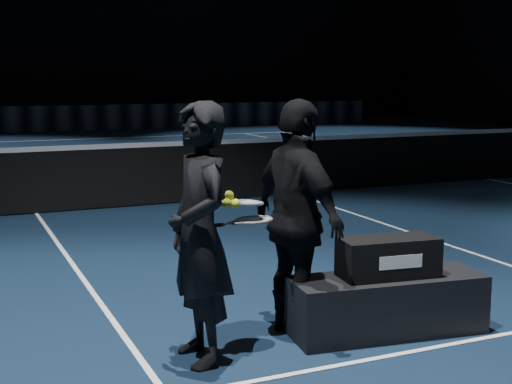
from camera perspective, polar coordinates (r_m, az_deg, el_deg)
floor at (r=11.75m, az=3.12°, el=-0.19°), size 36.00×36.00×0.00m
court_lines at (r=11.75m, az=3.12°, el=-0.17°), size 10.98×23.78×0.01m
net_mesh at (r=11.69m, az=3.14°, el=1.99°), size 12.80×0.02×0.86m
net_tape at (r=11.64m, az=3.16°, el=4.26°), size 12.80×0.03×0.07m
sponsor_backdrop at (r=26.40m, az=-12.35°, el=5.85°), size 22.00×0.15×0.90m
player_bench at (r=5.54m, az=10.43°, el=-8.85°), size 1.53×0.67×0.44m
racket_bag at (r=5.43m, az=10.54°, el=-5.14°), size 0.77×0.41×0.30m
bag_signature at (r=5.31m, az=11.52°, el=-5.52°), size 0.34×0.05×0.10m
player_a at (r=4.78m, az=-4.55°, el=-3.39°), size 0.45×0.66×1.77m
player_b at (r=5.26m, az=3.36°, el=-2.19°), size 0.55×1.08×1.77m
racket_lower at (r=5.01m, az=-0.17°, el=-2.25°), size 0.71×0.36×0.03m
racket_upper at (r=4.99m, az=-0.90°, el=-0.85°), size 0.71×0.40×0.10m
tennis_balls at (r=4.88m, az=-2.06°, el=-0.71°), size 0.12×0.10×0.12m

